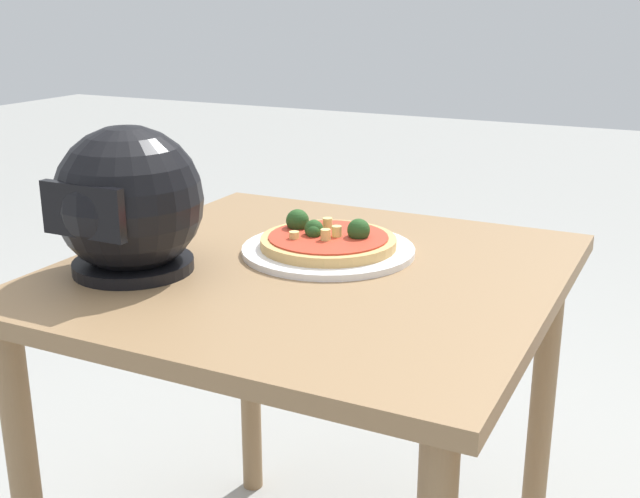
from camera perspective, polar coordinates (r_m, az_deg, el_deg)
dining_table at (r=1.43m, az=-0.61°, el=-5.59°), size 0.83×0.84×0.76m
pizza_plate at (r=1.46m, az=0.59°, el=-0.07°), size 0.32×0.32×0.01m
pizza at (r=1.46m, az=0.52°, el=0.71°), size 0.25×0.25×0.06m
motorcycle_helmet at (r=1.37m, az=-13.48°, el=3.19°), size 0.25×0.25×0.25m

